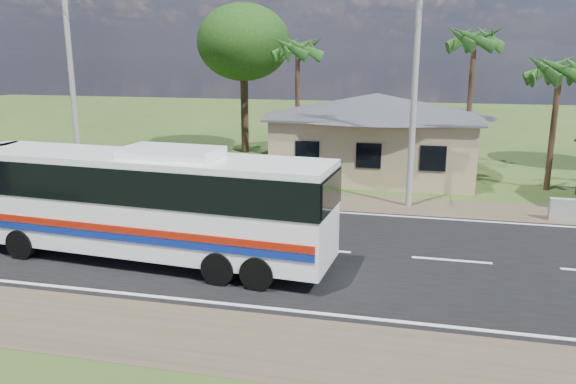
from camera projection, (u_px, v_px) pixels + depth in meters
name	position (u px, v px, depth m)	size (l,w,h in m)	color
ground	(314.00, 250.00, 19.03)	(120.00, 120.00, 0.00)	#324B1B
road	(314.00, 250.00, 19.03)	(120.00, 16.00, 0.03)	black
house	(376.00, 126.00, 30.46)	(12.40, 10.00, 5.00)	tan
utility_poles	(407.00, 71.00, 23.18)	(32.80, 2.22, 11.00)	#9E9E99
palm_near	(560.00, 70.00, 25.98)	(2.80, 2.80, 6.70)	#47301E
palm_mid	(475.00, 40.00, 30.64)	(2.80, 2.80, 8.20)	#47301E
palm_far	(298.00, 50.00, 33.41)	(2.80, 2.80, 7.70)	#47301E
tree_behind_house	(243.00, 43.00, 36.07)	(6.00, 6.00, 9.61)	#47301E
coach_bus	(146.00, 196.00, 17.63)	(12.17, 3.50, 3.73)	white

